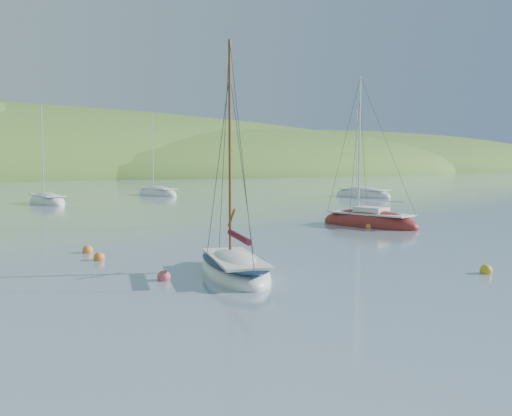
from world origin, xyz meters
TOP-DOWN VIEW (x-y plane):
  - ground at (0.00, 0.00)m, footprint 700.00×700.00m
  - daysailer_white at (-4.28, 3.00)m, footprint 4.34×6.80m
  - sloop_red at (12.31, 12.06)m, footprint 3.88×7.81m
  - distant_sloop_a at (-0.43, 45.98)m, footprint 3.22×7.90m
  - distant_sloop_b at (15.49, 53.35)m, footprint 3.80×8.32m
  - distant_sloop_d at (35.15, 35.57)m, footprint 3.70×8.59m
  - mooring_buoys at (-2.83, 6.39)m, footprint 19.25×14.44m

SIDE VIEW (x-z plane):
  - ground at x=0.00m, z-range 0.00..0.00m
  - mooring_buoys at x=-2.83m, z-range -0.13..0.37m
  - distant_sloop_a at x=-0.43m, z-range -5.34..5.71m
  - distant_sloop_b at x=15.49m, z-range -5.54..5.92m
  - distant_sloop_d at x=35.15m, z-range -5.77..6.16m
  - sloop_red at x=12.31m, z-range -5.31..5.74m
  - daysailer_white at x=-4.28m, z-range -4.68..5.13m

